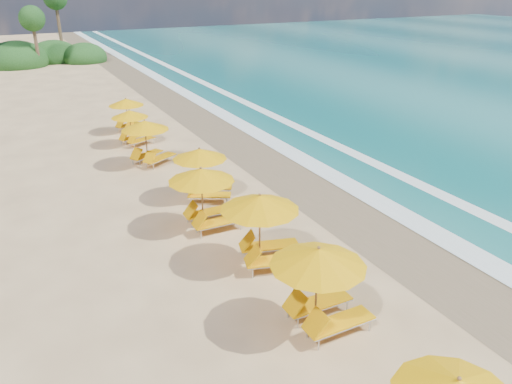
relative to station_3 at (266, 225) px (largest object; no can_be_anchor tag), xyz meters
name	(u,v)px	position (x,y,z in m)	size (l,w,h in m)	color
ground	(256,219)	(1.26, 3.18, -1.48)	(160.00, 160.00, 0.00)	tan
wet_sand	(338,201)	(5.26, 3.18, -1.47)	(4.00, 160.00, 0.01)	#816A4C
surf_foam	(386,189)	(7.96, 3.18, -1.45)	(4.00, 160.00, 0.01)	white
station_2	(323,282)	(-0.20, -3.65, -0.01)	(2.83, 2.61, 2.62)	olive
station_3	(266,225)	(0.00, 0.00, 0.00)	(3.29, 3.19, 2.64)	olive
station_4	(207,194)	(-0.71, 3.42, -0.05)	(2.73, 2.52, 2.55)	olive
station_5	(205,170)	(0.23, 6.04, -0.15)	(3.13, 3.13, 2.36)	olive
station_6	(149,139)	(-0.68, 11.43, -0.11)	(3.27, 3.27, 2.44)	olive
station_7	(133,125)	(-0.57, 15.08, -0.29)	(2.75, 2.71, 2.12)	olive
station_8	(129,112)	(-0.11, 17.85, -0.25)	(2.91, 2.91, 2.19)	olive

